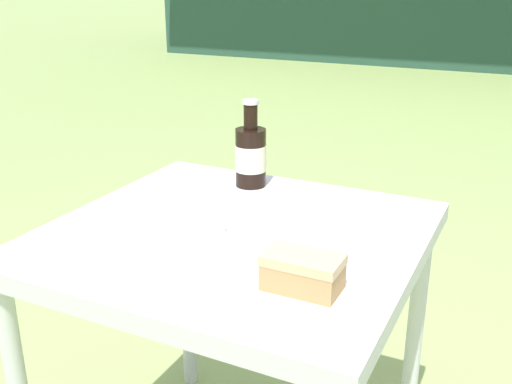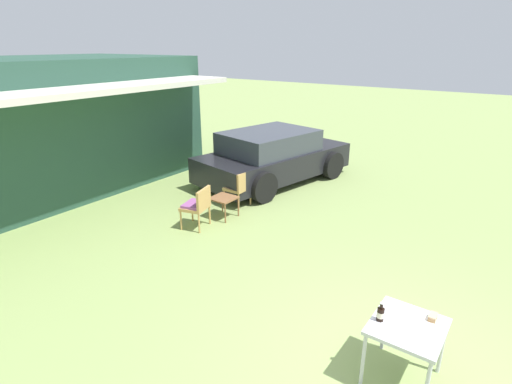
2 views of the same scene
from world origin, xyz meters
name	(u,v)px [view 2 (image 2 of 2)]	position (x,y,z in m)	size (l,w,h in m)	color
ground_plane	(399,378)	(0.00, 0.00, 0.00)	(60.00, 60.00, 0.00)	#8CA35B
parked_car	(273,157)	(4.73, 4.75, 0.66)	(4.39, 2.66, 1.34)	black
wicker_chair_cushioned	(197,204)	(1.52, 4.39, 0.48)	(0.59, 0.56, 0.82)	tan
wicker_chair_plain	(240,186)	(2.84, 4.37, 0.48)	(0.51, 0.46, 0.82)	tan
garden_side_table	(224,200)	(2.19, 4.30, 0.38)	(0.48, 0.48, 0.44)	brown
patio_table	(407,331)	(0.00, 0.00, 0.62)	(0.74, 0.71, 0.70)	silver
cake_on_plate	(432,319)	(0.21, -0.18, 0.72)	(0.20, 0.20, 0.07)	white
cola_bottle_near	(380,314)	(-0.09, 0.26, 0.78)	(0.08, 0.08, 0.21)	black
fork	(430,324)	(0.15, -0.18, 0.70)	(0.19, 0.04, 0.01)	silver
loose_bottle_cap	(410,327)	(-0.02, -0.02, 0.70)	(0.03, 0.03, 0.01)	silver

